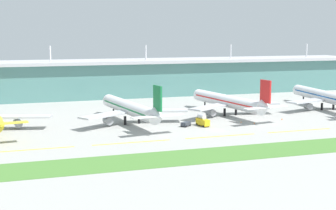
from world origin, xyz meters
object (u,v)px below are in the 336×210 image
(fuel_truck, at_px, (203,121))
(safety_cone_right_wingtip, at_px, (241,122))
(airliner_far_middle, at_px, (229,102))
(airliner_near_middle, at_px, (131,109))
(pushback_tug, at_px, (186,124))
(safety_cone_nose_front, at_px, (282,119))
(safety_cone_left_wingtip, at_px, (254,123))
(baggage_cart, at_px, (203,120))
(airliner_farthest, at_px, (327,97))

(fuel_truck, relative_size, safety_cone_right_wingtip, 10.78)
(airliner_far_middle, bearing_deg, airliner_near_middle, -172.44)
(airliner_near_middle, relative_size, pushback_tug, 12.68)
(airliner_near_middle, relative_size, safety_cone_nose_front, 89.23)
(safety_cone_nose_front, bearing_deg, safety_cone_left_wingtip, -163.70)
(safety_cone_right_wingtip, bearing_deg, safety_cone_nose_front, 2.09)
(fuel_truck, relative_size, safety_cone_nose_front, 10.78)
(airliner_far_middle, relative_size, baggage_cart, 15.81)
(baggage_cart, bearing_deg, airliner_near_middle, 165.46)
(airliner_farthest, distance_m, safety_cone_right_wingtip, 60.13)
(airliner_near_middle, xyz_separation_m, fuel_truck, (27.12, -14.27, -4.18))
(safety_cone_left_wingtip, bearing_deg, pushback_tug, 173.74)
(baggage_cart, bearing_deg, safety_cone_left_wingtip, -23.55)
(fuel_truck, xyz_separation_m, safety_cone_right_wingtip, (18.59, 1.78, -1.91))
(airliner_far_middle, distance_m, fuel_truck, 30.09)
(safety_cone_left_wingtip, xyz_separation_m, safety_cone_right_wingtip, (-4.22, 3.99, 0.00))
(pushback_tug, distance_m, safety_cone_right_wingtip, 25.61)
(airliner_far_middle, bearing_deg, airliner_farthest, 0.18)
(airliner_near_middle, xyz_separation_m, airliner_far_middle, (48.54, 6.44, 0.00))
(safety_cone_right_wingtip, bearing_deg, airliner_near_middle, 164.71)
(airliner_farthest, xyz_separation_m, baggage_cart, (-72.50, -14.36, -5.19))
(safety_cone_nose_front, height_order, safety_cone_right_wingtip, same)
(fuel_truck, bearing_deg, baggage_cart, 66.94)
(airliner_near_middle, relative_size, safety_cone_left_wingtip, 89.23)
(baggage_cart, distance_m, safety_cone_right_wingtip, 16.54)
(safety_cone_nose_front, bearing_deg, airliner_near_middle, 169.92)
(airliner_farthest, relative_size, baggage_cart, 17.26)
(airliner_farthest, height_order, safety_cone_left_wingtip, airliner_farthest)
(airliner_near_middle, relative_size, airliner_far_middle, 1.00)
(pushback_tug, distance_m, safety_cone_nose_front, 46.02)
(airliner_far_middle, height_order, airliner_farthest, same)
(airliner_farthest, bearing_deg, fuel_truck, -164.50)
(safety_cone_left_wingtip, relative_size, safety_cone_nose_front, 1.00)
(airliner_near_middle, xyz_separation_m, safety_cone_right_wingtip, (45.71, -12.50, -6.10))
(baggage_cart, bearing_deg, airliner_far_middle, 37.28)
(airliner_far_middle, height_order, pushback_tug, airliner_far_middle)
(airliner_far_middle, height_order, safety_cone_right_wingtip, airliner_far_middle)
(pushback_tug, bearing_deg, airliner_near_middle, 146.70)
(fuel_truck, distance_m, safety_cone_right_wingtip, 18.77)
(safety_cone_left_wingtip, bearing_deg, fuel_truck, 174.45)
(safety_cone_left_wingtip, height_order, safety_cone_right_wingtip, same)
(safety_cone_right_wingtip, bearing_deg, fuel_truck, -174.54)
(airliner_farthest, distance_m, safety_cone_left_wingtip, 57.65)
(airliner_near_middle, distance_m, safety_cone_right_wingtip, 47.78)
(baggage_cart, xyz_separation_m, safety_cone_right_wingtip, (15.82, -4.74, -0.91))
(airliner_farthest, distance_m, baggage_cart, 74.09)
(airliner_far_middle, relative_size, safety_cone_right_wingtip, 89.27)
(fuel_truck, bearing_deg, airliner_far_middle, 44.03)
(airliner_near_middle, height_order, airliner_farthest, same)
(safety_cone_nose_front, bearing_deg, baggage_cart, 173.70)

